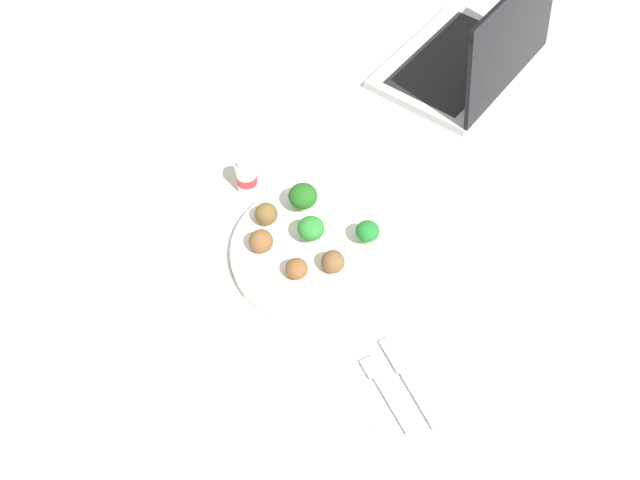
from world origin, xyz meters
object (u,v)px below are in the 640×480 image
object	(u,v)px
broccoli_floret_near_rim	(368,232)
knife	(407,378)
broccoli_floret_center	(311,229)
fork	(385,390)
laptop	(472,57)
napkin	(398,390)
plate	(320,251)
meatball_back_right	(261,241)
yogurt_bottle	(247,176)
meatball_back_left	(297,269)
meatball_far_rim	(266,214)
broccoli_floret_back_right	(303,196)
meatball_near_rim	(333,261)

from	to	relation	value
broccoli_floret_near_rim	knife	distance (m)	0.23
broccoli_floret_center	fork	size ratio (longest dim) A/B	0.38
laptop	napkin	bearing A→B (deg)	138.09
plate	napkin	distance (m)	0.25
plate	meatball_back_right	bearing A→B (deg)	64.41
fork	yogurt_bottle	distance (m)	0.43
broccoli_floret_near_rim	meatball_back_left	world-z (taller)	broccoli_floret_near_rim
broccoli_floret_near_rim	fork	distance (m)	0.25
meatball_far_rim	knife	distance (m)	0.34
broccoli_floret_back_right	meatball_far_rim	size ratio (longest dim) A/B	1.33
broccoli_floret_center	meatball_near_rim	size ratio (longest dim) A/B	1.27
napkin	fork	size ratio (longest dim) A/B	1.42
meatball_far_rim	plate	bearing A→B (deg)	-148.17
meatball_back_right	knife	xyz separation A→B (m)	(-0.28, -0.09, -0.03)
broccoli_floret_center	meatball_near_rim	world-z (taller)	broccoli_floret_center
broccoli_floret_center	yogurt_bottle	distance (m)	0.16
plate	meatball_far_rim	distance (m)	0.10
broccoli_floret_back_right	meatball_far_rim	xyz separation A→B (m)	(0.00, 0.06, -0.01)
broccoli_floret_back_right	yogurt_bottle	world-z (taller)	yogurt_bottle
broccoli_floret_near_rim	yogurt_bottle	size ratio (longest dim) A/B	0.62
meatball_back_right	broccoli_floret_back_right	bearing A→B (deg)	-64.54
meatball_back_left	meatball_near_rim	distance (m)	0.06
broccoli_floret_back_right	meatball_back_left	world-z (taller)	broccoli_floret_back_right
meatball_back_right	fork	distance (m)	0.29
meatball_near_rim	yogurt_bottle	xyz separation A→B (m)	(0.22, 0.05, -0.00)
meatball_near_rim	napkin	xyz separation A→B (m)	(-0.21, 0.01, -0.03)
broccoli_floret_back_right	meatball_far_rim	distance (m)	0.06
napkin	broccoli_floret_near_rim	bearing A→B (deg)	-18.44
broccoli_floret_near_rim	laptop	xyz separation A→B (m)	(0.28, -0.38, -0.00)
broccoli_floret_near_rim	laptop	size ratio (longest dim) A/B	0.11
meatball_back_left	knife	xyz separation A→B (m)	(-0.22, -0.07, -0.03)
meatball_back_left	meatball_near_rim	bearing A→B (deg)	-103.78
broccoli_floret_near_rim	meatball_near_rim	world-z (taller)	broccoli_floret_near_rim
plate	laptop	xyz separation A→B (m)	(0.26, -0.45, 0.03)
meatball_far_rim	meatball_back_right	bearing A→B (deg)	147.77
knife	laptop	bearing A→B (deg)	-41.24
knife	yogurt_bottle	world-z (taller)	yogurt_bottle
plate	broccoli_floret_back_right	bearing A→B (deg)	-7.71
broccoli_floret_center	meatball_back_left	bearing A→B (deg)	136.03
meatball_near_rim	napkin	world-z (taller)	meatball_near_rim
meatball_back_left	napkin	xyz separation A→B (m)	(-0.22, -0.05, -0.03)
broccoli_floret_back_right	meatball_back_right	xyz separation A→B (m)	(-0.04, 0.09, -0.01)
meatball_back_right	plate	bearing A→B (deg)	-115.59
meatball_back_left	laptop	xyz separation A→B (m)	(0.29, -0.51, 0.01)
knife	yogurt_bottle	size ratio (longest dim) A/B	2.17
plate	broccoli_floret_near_rim	world-z (taller)	broccoli_floret_near_rim
broccoli_floret_center	meatball_back_right	xyz separation A→B (m)	(0.02, 0.08, -0.01)
knife	meatball_near_rim	bearing A→B (deg)	3.00
plate	meatball_back_left	xyz separation A→B (m)	(-0.03, 0.05, 0.02)
broccoli_floret_back_right	meatball_back_right	distance (m)	0.10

